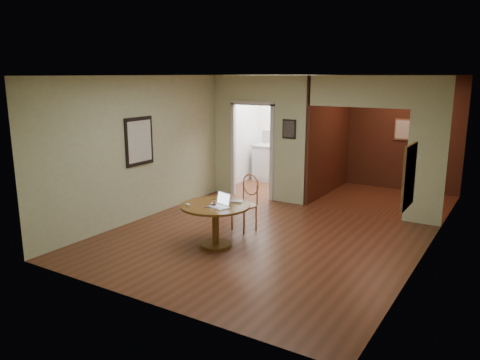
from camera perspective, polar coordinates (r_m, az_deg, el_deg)
The scene contains 11 objects.
floor at distance 7.82m, azimuth 1.70°, elevation -7.59°, with size 5.00×5.00×0.00m, color #4B2715.
room_shell at distance 10.41m, azimuth 8.13°, elevation 4.75°, with size 5.20×7.50×5.00m.
dining_table at distance 7.50m, azimuth -3.01°, elevation -4.34°, with size 1.11×1.11×0.69m.
chair at distance 8.27m, azimuth 0.81°, elevation -2.36°, with size 0.52×0.52×1.01m.
open_laptop at distance 7.33m, azimuth -2.28°, elevation -2.80°, with size 0.35×0.34×0.22m.
closed_laptop at distance 7.57m, azimuth -1.03°, elevation -2.66°, with size 0.32×0.21×0.03m, color #ACACB1.
mouse at distance 7.42m, azimuth -6.38°, elevation -2.99°, with size 0.10×0.05×0.04m, color white.
wine_glass at distance 7.36m, azimuth -3.23°, elevation -2.80°, with size 0.10×0.10×0.11m, color white, non-canonical shape.
pen at distance 7.29m, azimuth -3.87°, elevation -3.37°, with size 0.01×0.01×0.15m, color #0C1654.
kitchen_cabinet at distance 11.89m, azimuth 6.27°, elevation 1.83°, with size 2.06×0.60×0.94m.
grocery_bag at distance 11.47m, azimuth 9.96°, elevation 4.53°, with size 0.34×0.29×0.34m, color #BFAB8B.
Camera 1 is at (3.67, -6.34, 2.73)m, focal length 35.00 mm.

